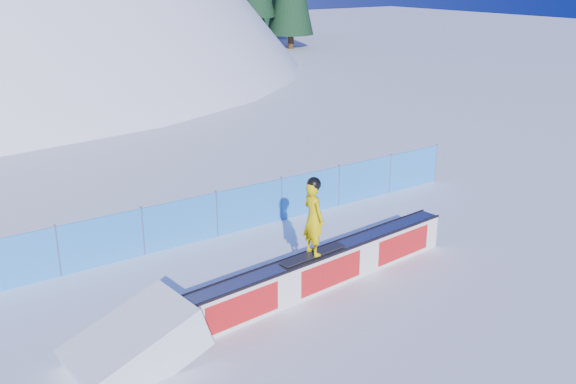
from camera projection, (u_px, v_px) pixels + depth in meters
ground at (191, 355)px, 11.49m from camera, size 160.00×160.00×0.00m
safety_fence at (102, 241)px, 14.79m from camera, size 22.05×0.05×1.30m
rail_box at (324, 269)px, 13.84m from camera, size 7.18×1.14×0.86m
snow_ramp at (137, 363)px, 11.27m from camera, size 2.46×1.67×1.46m
snowboarder at (313, 217)px, 13.21m from camera, size 1.66×0.59×1.72m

